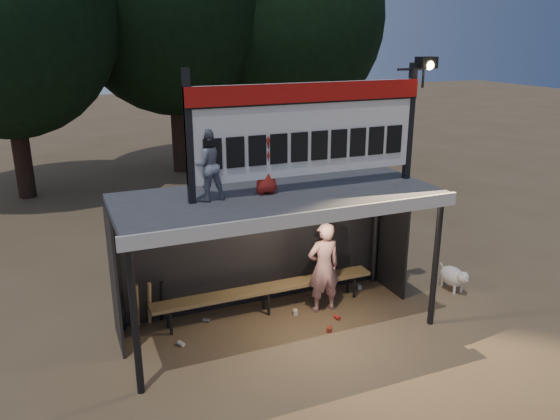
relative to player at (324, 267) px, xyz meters
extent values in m
plane|color=brown|center=(-0.95, -0.23, -0.82)|extent=(80.00, 80.00, 0.00)
imported|color=silver|center=(0.00, 0.00, 0.00)|extent=(0.60, 0.40, 1.63)
imported|color=slate|center=(-2.05, -0.19, 2.04)|extent=(0.57, 0.47, 1.08)
imported|color=maroon|center=(-1.13, -0.17, 1.97)|extent=(0.48, 0.33, 0.94)
cube|color=#3A3A3D|center=(-0.95, -0.23, 1.44)|extent=(5.00, 2.00, 0.12)
cube|color=silver|center=(-0.95, -1.25, 1.40)|extent=(5.10, 0.06, 0.20)
cylinder|color=black|center=(-3.35, -1.13, 0.28)|extent=(0.10, 0.10, 2.20)
cylinder|color=black|center=(1.45, -1.13, 0.28)|extent=(0.10, 0.10, 2.20)
cylinder|color=black|center=(-3.35, 0.67, 0.28)|extent=(0.10, 0.10, 2.20)
cylinder|color=black|center=(1.45, 0.67, 0.28)|extent=(0.10, 0.10, 2.20)
cube|color=black|center=(-0.95, 0.77, 0.28)|extent=(5.00, 0.04, 2.20)
cube|color=black|center=(-3.45, 0.27, 0.28)|extent=(0.04, 1.00, 2.20)
cube|color=black|center=(1.55, 0.27, 0.28)|extent=(0.04, 1.00, 2.20)
cylinder|color=black|center=(-0.95, 0.77, 1.33)|extent=(5.00, 0.06, 0.06)
cube|color=black|center=(-2.30, -0.23, 2.45)|extent=(0.10, 0.10, 1.90)
cube|color=black|center=(1.40, -0.23, 2.45)|extent=(0.10, 0.10, 1.90)
cube|color=silver|center=(-0.45, -0.23, 2.45)|extent=(3.80, 0.08, 1.40)
cube|color=#A10F0B|center=(-0.45, -0.28, 3.01)|extent=(3.80, 0.04, 0.28)
cube|color=black|center=(-0.45, -0.29, 2.86)|extent=(3.80, 0.02, 0.03)
cube|color=black|center=(-1.98, -0.28, 2.20)|extent=(0.27, 0.03, 0.45)
cube|color=black|center=(-1.64, -0.28, 2.20)|extent=(0.27, 0.03, 0.45)
cube|color=black|center=(-1.30, -0.28, 2.20)|extent=(0.27, 0.03, 0.45)
cube|color=black|center=(-0.96, -0.28, 2.20)|extent=(0.27, 0.03, 0.45)
cube|color=black|center=(-0.62, -0.28, 2.20)|extent=(0.27, 0.03, 0.45)
cube|color=black|center=(-0.28, -0.28, 2.20)|extent=(0.27, 0.03, 0.45)
cube|color=black|center=(0.06, -0.28, 2.20)|extent=(0.27, 0.03, 0.45)
cube|color=black|center=(0.40, -0.28, 2.20)|extent=(0.27, 0.03, 0.45)
cube|color=black|center=(0.74, -0.28, 2.20)|extent=(0.27, 0.03, 0.45)
cube|color=black|center=(1.08, -0.28, 2.20)|extent=(0.27, 0.03, 0.45)
cylinder|color=black|center=(1.35, -0.23, 3.30)|extent=(0.50, 0.04, 0.04)
cylinder|color=black|center=(1.60, -0.23, 3.15)|extent=(0.04, 0.04, 0.30)
cube|color=black|center=(1.60, -0.28, 3.40)|extent=(0.30, 0.22, 0.18)
sphere|color=#FFD88C|center=(1.60, -0.37, 3.36)|extent=(0.14, 0.14, 0.14)
cube|color=olive|center=(-0.95, 0.32, -0.37)|extent=(4.00, 0.35, 0.06)
cylinder|color=black|center=(-2.65, 0.20, -0.59)|extent=(0.05, 0.05, 0.45)
cylinder|color=black|center=(-2.65, 0.44, -0.59)|extent=(0.05, 0.05, 0.45)
cylinder|color=black|center=(-0.95, 0.20, -0.59)|extent=(0.05, 0.05, 0.45)
cylinder|color=black|center=(-0.95, 0.44, -0.59)|extent=(0.05, 0.05, 0.45)
cylinder|color=black|center=(0.75, 0.20, -0.59)|extent=(0.05, 0.05, 0.45)
cylinder|color=black|center=(0.75, 0.44, -0.59)|extent=(0.05, 0.05, 0.45)
cylinder|color=black|center=(-4.95, 9.77, 1.05)|extent=(0.50, 0.50, 3.74)
cylinder|color=#301F15|center=(0.05, 11.27, 1.27)|extent=(0.50, 0.50, 4.18)
cylinder|color=black|center=(4.05, 10.27, 0.94)|extent=(0.50, 0.50, 3.52)
ellipsoid|color=black|center=(4.05, 10.27, 4.38)|extent=(6.08, 6.08, 7.04)
ellipsoid|color=silver|center=(2.65, -0.22, -0.55)|extent=(0.36, 0.58, 0.36)
sphere|color=white|center=(2.65, -0.50, -0.46)|extent=(0.22, 0.22, 0.22)
cone|color=beige|center=(2.65, -0.60, -0.48)|extent=(0.10, 0.10, 0.10)
cone|color=beige|center=(2.60, -0.52, -0.36)|extent=(0.06, 0.06, 0.07)
cone|color=beige|center=(2.70, -0.52, -0.36)|extent=(0.06, 0.06, 0.07)
cylinder|color=white|center=(2.57, -0.40, -0.73)|extent=(0.05, 0.05, 0.18)
cylinder|color=silver|center=(2.73, -0.40, -0.73)|extent=(0.05, 0.05, 0.18)
cylinder|color=silver|center=(2.57, -0.04, -0.73)|extent=(0.05, 0.05, 0.18)
cylinder|color=#EFE4CF|center=(2.73, -0.04, -0.73)|extent=(0.05, 0.05, 0.18)
cylinder|color=beige|center=(2.65, 0.08, -0.48)|extent=(0.04, 0.16, 0.14)
cylinder|color=olive|center=(-3.11, 0.59, -0.39)|extent=(0.07, 0.27, 0.84)
cylinder|color=#A17D4B|center=(-2.91, 0.59, -0.39)|extent=(0.08, 0.30, 0.83)
cylinder|color=black|center=(-2.71, 0.59, -0.39)|extent=(0.07, 0.32, 0.83)
cube|color=#A22D1B|center=(-0.24, -0.71, -0.78)|extent=(0.12, 0.12, 0.08)
cylinder|color=#A8A8AC|center=(-2.01, 0.37, -0.78)|extent=(0.13, 0.13, 0.07)
cube|color=beige|center=(-0.52, 0.03, -0.78)|extent=(0.10, 0.12, 0.08)
cylinder|color=red|center=(0.08, -0.40, -0.78)|extent=(0.09, 0.13, 0.07)
cube|color=#B0B0B5|center=(1.03, 0.47, -0.78)|extent=(0.09, 0.11, 0.08)
cylinder|color=white|center=(-2.58, -0.19, -0.78)|extent=(0.11, 0.14, 0.07)
camera|label=1|loc=(-4.05, -7.69, 3.82)|focal=35.00mm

